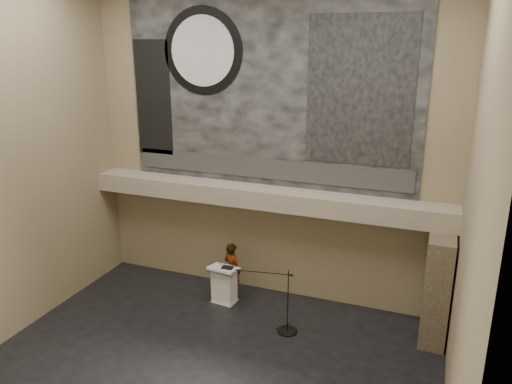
% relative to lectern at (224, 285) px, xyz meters
% --- Properties ---
extents(floor, '(10.00, 10.00, 0.00)m').
position_rel_lectern_xyz_m(floor, '(0.78, -2.79, -0.55)').
color(floor, black).
rests_on(floor, ground).
extents(wall_back, '(10.00, 0.02, 8.50)m').
position_rel_lectern_xyz_m(wall_back, '(0.78, 1.21, 3.70)').
color(wall_back, '#857354').
rests_on(wall_back, floor).
extents(wall_front, '(10.00, 0.02, 8.50)m').
position_rel_lectern_xyz_m(wall_front, '(0.78, -6.79, 3.70)').
color(wall_front, '#857354').
rests_on(wall_front, floor).
extents(wall_left, '(0.02, 8.00, 8.50)m').
position_rel_lectern_xyz_m(wall_left, '(-4.22, -2.79, 3.70)').
color(wall_left, '#857354').
rests_on(wall_left, floor).
extents(wall_right, '(0.02, 8.00, 8.50)m').
position_rel_lectern_xyz_m(wall_right, '(5.78, -2.79, 3.70)').
color(wall_right, '#857354').
rests_on(wall_right, floor).
extents(soffit, '(10.00, 0.80, 0.50)m').
position_rel_lectern_xyz_m(soffit, '(0.78, 0.81, 2.40)').
color(soffit, gray).
rests_on(soffit, wall_back).
extents(sprinkler_left, '(0.04, 0.04, 0.06)m').
position_rel_lectern_xyz_m(sprinkler_left, '(-0.82, 0.76, 2.12)').
color(sprinkler_left, '#B2893D').
rests_on(sprinkler_left, soffit).
extents(sprinkler_right, '(0.04, 0.04, 0.06)m').
position_rel_lectern_xyz_m(sprinkler_right, '(2.68, 0.76, 2.12)').
color(sprinkler_right, '#B2893D').
rests_on(sprinkler_right, soffit).
extents(banner, '(8.00, 0.05, 5.00)m').
position_rel_lectern_xyz_m(banner, '(0.78, 1.18, 5.15)').
color(banner, black).
rests_on(banner, wall_back).
extents(banner_text_strip, '(7.76, 0.02, 0.55)m').
position_rel_lectern_xyz_m(banner_text_strip, '(0.78, 1.14, 3.10)').
color(banner_text_strip, '#2C2C2C').
rests_on(banner_text_strip, banner).
extents(banner_clock_rim, '(2.30, 0.02, 2.30)m').
position_rel_lectern_xyz_m(banner_clock_rim, '(-1.02, 1.14, 6.15)').
color(banner_clock_rim, black).
rests_on(banner_clock_rim, banner).
extents(banner_clock_face, '(1.84, 0.02, 1.84)m').
position_rel_lectern_xyz_m(banner_clock_face, '(-1.02, 1.12, 6.15)').
color(banner_clock_face, silver).
rests_on(banner_clock_face, banner).
extents(banner_building_print, '(2.60, 0.02, 3.60)m').
position_rel_lectern_xyz_m(banner_building_print, '(3.18, 1.14, 5.25)').
color(banner_building_print, black).
rests_on(banner_building_print, banner).
extents(banner_brick_print, '(1.10, 0.02, 3.20)m').
position_rel_lectern_xyz_m(banner_brick_print, '(-2.62, 1.14, 4.85)').
color(banner_brick_print, black).
rests_on(banner_brick_print, banner).
extents(stone_pier, '(0.60, 1.40, 2.70)m').
position_rel_lectern_xyz_m(stone_pier, '(5.43, 0.36, 0.80)').
color(stone_pier, '#453A2A').
rests_on(stone_pier, floor).
extents(lectern, '(0.82, 0.63, 1.14)m').
position_rel_lectern_xyz_m(lectern, '(0.00, 0.00, 0.00)').
color(lectern, silver).
rests_on(lectern, floor).
extents(binder, '(0.31, 0.26, 0.04)m').
position_rel_lectern_xyz_m(binder, '(0.12, -0.04, 0.56)').
color(binder, black).
rests_on(binder, lectern).
extents(papers, '(0.27, 0.34, 0.00)m').
position_rel_lectern_xyz_m(papers, '(-0.17, -0.07, 0.55)').
color(papers, silver).
rests_on(papers, lectern).
extents(speaker_person, '(0.69, 0.58, 1.61)m').
position_rel_lectern_xyz_m(speaker_person, '(0.03, 0.48, 0.25)').
color(speaker_person, white).
rests_on(speaker_person, floor).
extents(mic_stand, '(1.55, 0.52, 1.68)m').
position_rel_lectern_xyz_m(mic_stand, '(2.00, -0.71, -0.29)').
color(mic_stand, black).
rests_on(mic_stand, floor).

